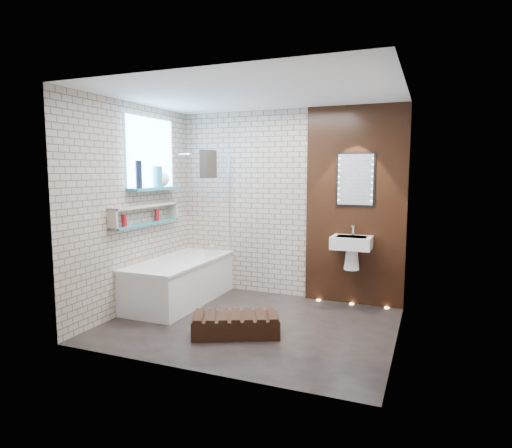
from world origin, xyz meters
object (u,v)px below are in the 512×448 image
at_px(bath_screen, 218,206).
at_px(washbasin, 352,247).
at_px(bathtub, 180,281).
at_px(walnut_step, 236,326).
at_px(led_mirror, 355,180).

bearing_deg(bath_screen, washbasin, 5.78).
height_order(bathtub, bath_screen, bath_screen).
xyz_separation_m(bath_screen, walnut_step, (0.85, -1.27, -1.18)).
distance_m(bath_screen, walnut_step, 1.93).
distance_m(led_mirror, walnut_step, 2.44).
height_order(washbasin, led_mirror, led_mirror).
bearing_deg(bath_screen, bathtub, -128.90).
distance_m(bathtub, washbasin, 2.32).
relative_size(bathtub, washbasin, 3.00).
relative_size(bath_screen, walnut_step, 1.51).
distance_m(bathtub, led_mirror, 2.68).
bearing_deg(washbasin, bath_screen, -174.22).
height_order(bath_screen, led_mirror, led_mirror).
height_order(bathtub, led_mirror, led_mirror).
height_order(bathtub, walnut_step, bathtub).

